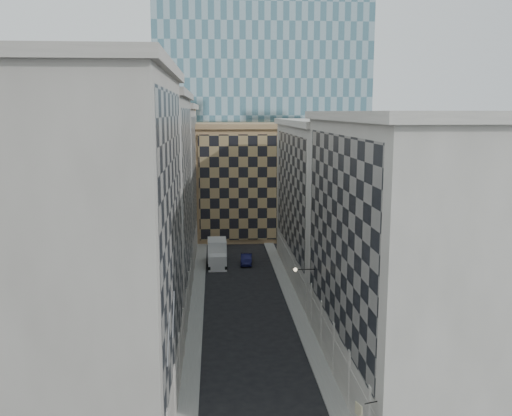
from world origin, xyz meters
name	(u,v)px	position (x,y,z in m)	size (l,w,h in m)	color
sidewalk_west	(196,313)	(-5.25, 30.00, 0.07)	(1.50, 100.00, 0.15)	gray
sidewalk_east	(297,310)	(5.25, 30.00, 0.07)	(1.50, 100.00, 0.15)	gray
bldg_left_a	(100,246)	(-10.88, 11.00, 11.82)	(10.80, 22.80, 23.70)	#9A948B
bldg_left_b	(141,202)	(-10.88, 33.00, 11.32)	(10.80, 22.80, 22.70)	#9B9890
bldg_left_c	(161,181)	(-10.88, 55.00, 10.83)	(10.80, 22.80, 21.70)	#9A948B
bldg_right_a	(399,248)	(10.88, 15.00, 10.32)	(10.80, 26.80, 20.70)	#AEAB9F
bldg_right_b	(329,200)	(10.89, 42.00, 9.85)	(10.80, 28.80, 19.70)	#AEAB9F
tan_block	(246,180)	(2.00, 67.90, 9.44)	(16.80, 14.80, 18.80)	tan
church_tower	(230,77)	(0.00, 82.00, 26.95)	(7.20, 7.20, 51.50)	#2A2521
flagpoles_left	(171,326)	(-5.90, 6.00, 8.00)	(0.10, 6.33, 2.33)	gray
bracket_lamp	(297,270)	(4.38, 24.00, 6.20)	(1.98, 0.36, 0.36)	black
box_truck	(217,255)	(-2.95, 48.74, 1.49)	(2.60, 6.26, 3.42)	silver
dark_car	(246,259)	(1.03, 48.94, 0.71)	(1.50, 4.29, 1.41)	#0E1036
shop_sign	(360,409)	(4.96, 3.00, 3.83)	(1.24, 0.71, 0.81)	black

